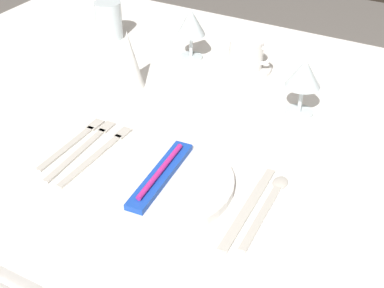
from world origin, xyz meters
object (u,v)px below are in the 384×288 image
at_px(toothbrush_package, 161,174).
at_px(coffee_cup_left, 247,53).
at_px(fork_salad, 74,141).
at_px(spoon_soup, 269,202).
at_px(dinner_plate, 161,181).
at_px(dinner_knife, 248,209).
at_px(wine_glass_left, 304,76).
at_px(fork_inner, 84,147).
at_px(drink_tumbler, 109,22).
at_px(napkin_folded, 129,59).
at_px(wine_glass_right, 191,24).
at_px(fork_outer, 99,153).

xyz_separation_m(toothbrush_package, coffee_cup_left, (-0.05, 0.50, 0.02)).
distance_m(fork_salad, coffee_cup_left, 0.51).
bearing_deg(coffee_cup_left, spoon_soup, -61.18).
height_order(dinner_plate, dinner_knife, dinner_plate).
distance_m(dinner_plate, wine_glass_left, 0.40).
height_order(fork_inner, drink_tumbler, drink_tumbler).
xyz_separation_m(coffee_cup_left, napkin_folded, (-0.21, -0.21, 0.03)).
bearing_deg(coffee_cup_left, fork_inner, -107.27).
height_order(fork_inner, wine_glass_right, wine_glass_right).
bearing_deg(wine_glass_right, fork_inner, -88.95).
bearing_deg(dinner_knife, fork_salad, 177.74).
relative_size(dinner_plate, dinner_knife, 1.15).
bearing_deg(napkin_folded, fork_salad, -82.55).
distance_m(fork_inner, napkin_folded, 0.28).
relative_size(spoon_soup, wine_glass_right, 1.56).
xyz_separation_m(dinner_plate, fork_inner, (-0.20, 0.02, -0.01)).
bearing_deg(spoon_soup, coffee_cup_left, 118.82).
height_order(dinner_plate, napkin_folded, napkin_folded).
xyz_separation_m(dinner_plate, coffee_cup_left, (-0.05, 0.50, 0.04)).
xyz_separation_m(fork_outer, spoon_soup, (0.36, 0.03, 0.00)).
bearing_deg(fork_inner, toothbrush_package, -6.83).
height_order(fork_salad, spoon_soup, spoon_soup).
bearing_deg(napkin_folded, spoon_soup, -27.16).
bearing_deg(spoon_soup, wine_glass_right, 132.48).
distance_m(spoon_soup, coffee_cup_left, 0.52).
distance_m(fork_outer, napkin_folded, 0.29).
distance_m(fork_outer, drink_tumbler, 0.57).
relative_size(toothbrush_package, napkin_folded, 1.47).
xyz_separation_m(wine_glass_left, napkin_folded, (-0.41, -0.08, -0.02)).
relative_size(dinner_plate, toothbrush_package, 1.29).
relative_size(fork_inner, spoon_soup, 1.07).
xyz_separation_m(wine_glass_left, drink_tumbler, (-0.62, 0.13, -0.05)).
bearing_deg(fork_inner, wine_glass_left, 45.14).
bearing_deg(wine_glass_left, dinner_plate, -110.93).
relative_size(fork_inner, wine_glass_right, 1.67).
height_order(dinner_plate, fork_salad, dinner_plate).
bearing_deg(dinner_knife, napkin_folded, 147.90).
bearing_deg(wine_glass_right, fork_outer, -84.17).
bearing_deg(fork_outer, coffee_cup_left, 77.14).
distance_m(dinner_plate, fork_outer, 0.16).
distance_m(toothbrush_package, drink_tumbler, 0.69).
bearing_deg(fork_outer, fork_inner, 179.28).
bearing_deg(fork_inner, drink_tumbler, 120.37).
bearing_deg(dinner_knife, toothbrush_package, -174.74).
relative_size(dinner_plate, wine_glass_left, 2.05).
xyz_separation_m(toothbrush_package, wine_glass_right, (-0.21, 0.50, 0.07)).
distance_m(fork_salad, dinner_knife, 0.40).
bearing_deg(toothbrush_package, dinner_plate, 180.00).
relative_size(toothbrush_package, drink_tumbler, 2.02).
bearing_deg(dinner_plate, spoon_soup, 14.67).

